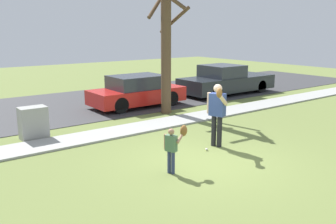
{
  "coord_description": "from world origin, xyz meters",
  "views": [
    {
      "loc": [
        -5.97,
        -6.35,
        3.22
      ],
      "look_at": [
        -0.1,
        1.49,
        1.0
      ],
      "focal_mm": 38.9,
      "sensor_mm": 36.0,
      "label": 1
    }
  ],
  "objects_px": {
    "utility_cabinet": "(33,123)",
    "parked_pickup_dark": "(226,81)",
    "person_child": "(174,143)",
    "person_adult": "(217,109)",
    "baseball": "(207,149)",
    "parked_hatchback_red": "(137,91)",
    "street_tree_near": "(166,38)"
  },
  "relations": [
    {
      "from": "utility_cabinet",
      "to": "parked_pickup_dark",
      "type": "xyz_separation_m",
      "value": [
        10.33,
        2.1,
        0.18
      ]
    },
    {
      "from": "person_child",
      "to": "parked_pickup_dark",
      "type": "bearing_deg",
      "value": 17.97
    },
    {
      "from": "person_child",
      "to": "person_adult",
      "type": "bearing_deg",
      "value": 0.51
    },
    {
      "from": "baseball",
      "to": "person_child",
      "type": "bearing_deg",
      "value": -157.2
    },
    {
      "from": "baseball",
      "to": "parked_hatchback_red",
      "type": "height_order",
      "value": "parked_hatchback_red"
    },
    {
      "from": "parked_pickup_dark",
      "to": "person_adult",
      "type": "bearing_deg",
      "value": -137.34
    },
    {
      "from": "person_adult",
      "to": "utility_cabinet",
      "type": "height_order",
      "value": "person_adult"
    },
    {
      "from": "person_adult",
      "to": "parked_hatchback_red",
      "type": "xyz_separation_m",
      "value": [
        1.12,
        5.96,
        -0.43
      ]
    },
    {
      "from": "parked_pickup_dark",
      "to": "person_child",
      "type": "bearing_deg",
      "value": -141.78
    },
    {
      "from": "utility_cabinet",
      "to": "person_adult",
      "type": "bearing_deg",
      "value": -44.93
    },
    {
      "from": "person_adult",
      "to": "utility_cabinet",
      "type": "relative_size",
      "value": 1.81
    },
    {
      "from": "person_child",
      "to": "baseball",
      "type": "bearing_deg",
      "value": 2.55
    },
    {
      "from": "person_child",
      "to": "street_tree_near",
      "type": "relative_size",
      "value": 0.2
    },
    {
      "from": "person_child",
      "to": "parked_pickup_dark",
      "type": "height_order",
      "value": "parked_pickup_dark"
    },
    {
      "from": "utility_cabinet",
      "to": "street_tree_near",
      "type": "bearing_deg",
      "value": 4.39
    },
    {
      "from": "street_tree_near",
      "to": "utility_cabinet",
      "type": "bearing_deg",
      "value": -175.61
    },
    {
      "from": "baseball",
      "to": "parked_hatchback_red",
      "type": "distance_m",
      "value": 6.3
    },
    {
      "from": "baseball",
      "to": "utility_cabinet",
      "type": "xyz_separation_m",
      "value": [
        -3.41,
        3.96,
        0.45
      ]
    },
    {
      "from": "utility_cabinet",
      "to": "parked_pickup_dark",
      "type": "distance_m",
      "value": 10.54
    },
    {
      "from": "person_child",
      "to": "utility_cabinet",
      "type": "distance_m",
      "value": 4.98
    },
    {
      "from": "utility_cabinet",
      "to": "street_tree_near",
      "type": "height_order",
      "value": "street_tree_near"
    },
    {
      "from": "street_tree_near",
      "to": "parked_pickup_dark",
      "type": "relative_size",
      "value": 1.06
    },
    {
      "from": "street_tree_near",
      "to": "parked_hatchback_red",
      "type": "relative_size",
      "value": 1.38
    },
    {
      "from": "parked_hatchback_red",
      "to": "baseball",
      "type": "bearing_deg",
      "value": -104.58
    },
    {
      "from": "person_adult",
      "to": "person_child",
      "type": "bearing_deg",
      "value": 0.51
    },
    {
      "from": "baseball",
      "to": "parked_hatchback_red",
      "type": "bearing_deg",
      "value": 75.42
    },
    {
      "from": "person_child",
      "to": "baseball",
      "type": "distance_m",
      "value": 1.93
    },
    {
      "from": "parked_hatchback_red",
      "to": "utility_cabinet",
      "type": "bearing_deg",
      "value": -157.06
    },
    {
      "from": "parked_hatchback_red",
      "to": "parked_pickup_dark",
      "type": "bearing_deg",
      "value": -0.07
    },
    {
      "from": "person_adult",
      "to": "person_child",
      "type": "relative_size",
      "value": 1.61
    },
    {
      "from": "person_child",
      "to": "street_tree_near",
      "type": "height_order",
      "value": "street_tree_near"
    },
    {
      "from": "utility_cabinet",
      "to": "person_child",
      "type": "bearing_deg",
      "value": -69.52
    }
  ]
}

